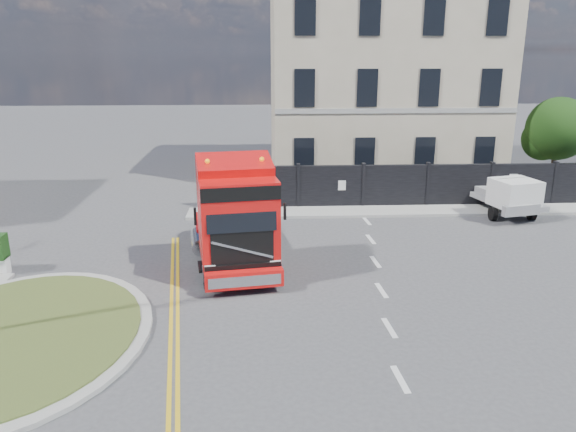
{
  "coord_description": "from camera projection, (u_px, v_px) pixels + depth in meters",
  "views": [
    {
      "loc": [
        -0.65,
        -16.05,
        7.08
      ],
      "look_at": [
        0.18,
        1.69,
        1.8
      ],
      "focal_mm": 35.0,
      "sensor_mm": 36.0,
      "label": 1
    }
  ],
  "objects": [
    {
      "name": "tree",
      "position": [
        555.0,
        131.0,
        28.77
      ],
      "size": [
        3.2,
        3.2,
        4.8
      ],
      "color": "#382619",
      "rests_on": "ground"
    },
    {
      "name": "flatbed_pickup",
      "position": [
        509.0,
        196.0,
        24.46
      ],
      "size": [
        2.66,
        4.6,
        1.79
      ],
      "rotation": [
        0.0,
        0.0,
        0.24
      ],
      "color": "gray",
      "rests_on": "ground"
    },
    {
      "name": "truck",
      "position": [
        235.0,
        221.0,
        18.33
      ],
      "size": [
        3.27,
        6.57,
        3.77
      ],
      "rotation": [
        0.0,
        0.0,
        0.16
      ],
      "color": "black",
      "rests_on": "ground"
    },
    {
      "name": "georgian_building",
      "position": [
        378.0,
        74.0,
        31.83
      ],
      "size": [
        12.3,
        10.3,
        12.8
      ],
      "color": "beige",
      "rests_on": "ground"
    },
    {
      "name": "ground",
      "position": [
        285.0,
        287.0,
        17.41
      ],
      "size": [
        120.0,
        120.0,
        0.0
      ],
      "primitive_type": "plane",
      "color": "#424244",
      "rests_on": "ground"
    },
    {
      "name": "pavement_far",
      "position": [
        409.0,
        211.0,
        25.42
      ],
      "size": [
        20.0,
        1.6,
        0.12
      ],
      "primitive_type": "cube",
      "color": "#999994",
      "rests_on": "ground"
    },
    {
      "name": "traffic_island",
      "position": [
        14.0,
        337.0,
        14.2
      ],
      "size": [
        6.8,
        6.8,
        0.17
      ],
      "color": "#999994",
      "rests_on": "ground"
    },
    {
      "name": "hoarding_fence",
      "position": [
        417.0,
        186.0,
        26.04
      ],
      "size": [
        18.8,
        0.25,
        2.0
      ],
      "color": "black",
      "rests_on": "ground"
    }
  ]
}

